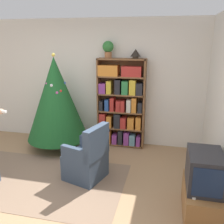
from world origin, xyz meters
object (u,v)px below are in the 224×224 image
Objects in this scene: television at (205,170)px; potted_plant at (108,48)px; table_lamp at (136,53)px; bookshelf at (121,104)px; christmas_tree at (56,99)px; armchair at (87,160)px.

television is 1.81× the size of potted_plant.
bookshelf is at bearing -178.43° from table_lamp.
christmas_tree reaches higher than armchair.
potted_plant reaches higher than christmas_tree.
christmas_tree is (-2.67, 1.56, 0.40)m from television.
television is 2.97× the size of table_lamp.
christmas_tree is at bearing -119.79° from armchair.
potted_plant is 1.64× the size of table_lamp.
christmas_tree reaches higher than television.
television is 1.80m from armchair.
christmas_tree is 1.81m from table_lamp.
bookshelf is 0.94× the size of christmas_tree.
bookshelf is 1.15m from potted_plant.
armchair is at bearing -100.61° from bookshelf.
bookshelf is 1.99× the size of armchair.
bookshelf is 9.13× the size of table_lamp.
television is 2.94m from potted_plant.
television is 3.12m from christmas_tree.
bookshelf is 1.57m from armchair.
potted_plant is (-1.69, 1.96, 1.38)m from television.
armchair is at bearing -110.66° from table_lamp.
table_lamp is (-1.15, 1.96, 1.29)m from television.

